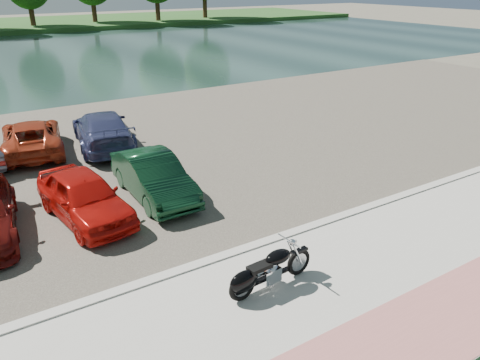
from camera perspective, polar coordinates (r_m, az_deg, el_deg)
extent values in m
plane|color=#595447|center=(11.24, 7.97, -12.73)|extent=(200.00, 200.00, 0.00)
cube|color=#ADAAA3|center=(10.64, 11.54, -15.07)|extent=(60.00, 6.00, 0.10)
cube|color=#A25C5B|center=(9.87, 17.83, -19.04)|extent=(60.00, 2.00, 0.01)
cube|color=#ADAAA3|center=(12.52, 2.09, -8.00)|extent=(60.00, 0.30, 0.14)
cube|color=#3E3832|center=(19.91, -12.65, 3.53)|extent=(60.00, 18.00, 0.04)
cube|color=#1B312C|center=(47.64, -25.33, 13.26)|extent=(120.00, 40.00, 0.00)
cylinder|color=#392214|center=(73.88, -24.14, 18.57)|extent=(0.70, 0.70, 4.50)
cylinder|color=#392214|center=(77.21, -17.45, 19.76)|extent=(0.70, 0.70, 4.95)
cylinder|color=#392214|center=(77.54, -10.06, 20.60)|extent=(0.70, 0.70, 5.40)
torus|color=black|center=(11.27, 7.14, -9.87)|extent=(0.69, 0.16, 0.68)
torus|color=black|center=(10.39, 0.25, -12.88)|extent=(0.69, 0.16, 0.68)
cylinder|color=#B2B2B7|center=(11.27, 7.14, -9.87)|extent=(0.46, 0.09, 0.46)
cylinder|color=#B2B2B7|center=(10.39, 0.25, -12.88)|extent=(0.46, 0.09, 0.46)
cylinder|color=silver|center=(10.96, 7.03, -9.01)|extent=(0.33, 0.07, 0.63)
cylinder|color=silver|center=(11.09, 6.33, -8.57)|extent=(0.33, 0.07, 0.63)
cylinder|color=silver|center=(10.71, 6.01, -7.37)|extent=(0.08, 0.75, 0.04)
sphere|color=silver|center=(10.81, 6.40, -7.57)|extent=(0.17, 0.17, 0.16)
sphere|color=silver|center=(10.85, 6.67, -7.46)|extent=(0.12, 0.12, 0.11)
cube|color=black|center=(11.10, 7.22, -8.53)|extent=(0.46, 0.17, 0.06)
cube|color=black|center=(10.84, 3.85, -11.59)|extent=(1.20, 0.18, 0.08)
cube|color=silver|center=(10.77, 3.65, -11.38)|extent=(0.47, 0.35, 0.34)
cylinder|color=silver|center=(10.72, 4.09, -10.32)|extent=(0.26, 0.20, 0.27)
cylinder|color=silver|center=(10.61, 3.25, -10.68)|extent=(0.26, 0.20, 0.27)
ellipsoid|color=black|center=(10.69, 4.66, -9.32)|extent=(0.70, 0.40, 0.32)
cube|color=black|center=(10.44, 2.39, -10.55)|extent=(0.57, 0.31, 0.10)
ellipsoid|color=black|center=(10.34, 0.48, -12.25)|extent=(0.75, 0.38, 0.50)
cube|color=black|center=(10.36, 0.25, -12.66)|extent=(0.41, 0.21, 0.30)
cylinder|color=silver|center=(10.80, 1.82, -12.11)|extent=(1.10, 0.16, 0.09)
cylinder|color=silver|center=(10.75, 1.82, -11.76)|extent=(1.10, 0.16, 0.09)
cylinder|color=#B2B2B7|center=(10.74, 3.82, -12.96)|extent=(0.03, 0.14, 0.22)
imported|color=#BC110C|center=(14.33, -18.46, -1.93)|extent=(2.23, 4.36, 1.42)
imported|color=black|center=(15.23, -10.49, 0.41)|extent=(1.52, 4.28, 1.41)
imported|color=#A6361B|center=(20.70, -24.07, 4.81)|extent=(2.93, 5.10, 1.34)
imported|color=navy|center=(20.41, -16.41, 5.92)|extent=(2.90, 5.48, 1.51)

